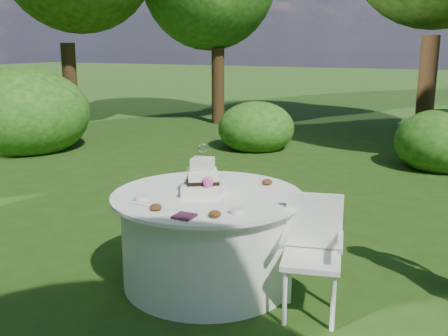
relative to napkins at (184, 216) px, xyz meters
The scene contains 8 objects.
ground 0.99m from the napkins, 102.33° to the left, with size 80.00×80.00×0.00m, color #213D10.
napkins is the anchor object (origin of this frame).
feather_plume 0.34m from the napkins, 159.13° to the left, with size 0.48×0.07×0.01m, color white.
table 0.73m from the napkins, 102.33° to the left, with size 1.56×1.56×0.77m.
cake 0.59m from the napkins, 105.15° to the left, with size 0.39×0.39×0.42m.
chair 0.96m from the napkins, 31.44° to the left, with size 0.50×0.50×0.89m.
votives 0.55m from the napkins, 113.14° to the left, with size 0.91×0.97×0.04m.
petal_cups 0.41m from the napkins, 83.97° to the left, with size 0.56×1.11×0.05m.
Camera 1 is at (1.90, -3.62, 1.96)m, focal length 42.00 mm.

